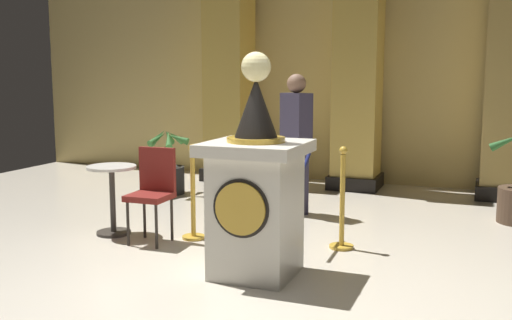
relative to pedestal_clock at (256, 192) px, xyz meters
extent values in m
plane|color=beige|center=(-0.03, -0.34, -0.72)|extent=(11.97, 11.97, 0.00)
cube|color=tan|center=(-0.03, 4.75, 1.07)|extent=(11.97, 0.16, 3.59)
cube|color=silver|center=(0.00, 0.00, -0.20)|extent=(0.65, 0.65, 1.04)
cube|color=silver|center=(0.00, 0.00, 0.37)|extent=(0.82, 0.82, 0.10)
cylinder|color=gold|center=(0.00, -0.34, -0.08)|extent=(0.43, 0.03, 0.43)
cylinder|color=black|center=(0.00, -0.33, -0.08)|extent=(0.48, 0.01, 0.48)
cylinder|color=gold|center=(0.00, 0.00, 0.44)|extent=(0.49, 0.49, 0.04)
cone|color=black|center=(0.00, 0.00, 0.71)|extent=(0.36, 0.36, 0.49)
cylinder|color=gold|center=(0.00, 0.00, 0.95)|extent=(0.03, 0.03, 0.06)
sphere|color=beige|center=(0.00, 0.00, 1.04)|extent=(0.25, 0.25, 0.25)
cylinder|color=gold|center=(0.50, 1.03, -0.71)|extent=(0.24, 0.24, 0.03)
cylinder|color=gold|center=(0.50, 1.03, -0.26)|extent=(0.05, 0.05, 0.93)
sphere|color=gold|center=(0.50, 1.03, 0.25)|extent=(0.08, 0.08, 0.08)
cylinder|color=gold|center=(-1.01, 0.80, -0.71)|extent=(0.24, 0.24, 0.03)
cylinder|color=gold|center=(-1.01, 0.80, -0.26)|extent=(0.05, 0.05, 0.91)
sphere|color=gold|center=(-1.01, 0.80, 0.23)|extent=(0.08, 0.08, 0.08)
cylinder|color=#141947|center=(0.12, 0.97, 0.07)|extent=(0.15, 0.77, 0.22)
cylinder|color=#141947|center=(-0.63, 0.86, 0.07)|extent=(0.15, 0.77, 0.22)
sphere|color=#141947|center=(-0.25, 0.92, -0.02)|extent=(0.04, 0.04, 0.04)
cube|color=black|center=(-2.10, 4.18, -0.62)|extent=(0.74, 0.74, 0.20)
cube|color=gold|center=(-2.10, 4.18, 1.00)|extent=(0.65, 0.65, 3.45)
cube|color=black|center=(2.04, 4.18, -0.62)|extent=(0.74, 0.74, 0.20)
cube|color=tan|center=(2.04, 4.18, 1.00)|extent=(0.64, 0.64, 3.45)
cube|color=black|center=(-0.03, 4.18, -0.62)|extent=(0.74, 0.74, 0.20)
cube|color=gold|center=(-0.03, 4.18, 1.00)|extent=(0.64, 0.64, 3.45)
cylinder|color=black|center=(-2.44, 2.77, -0.53)|extent=(0.48, 0.48, 0.39)
cylinder|color=brown|center=(-2.44, 2.77, -0.19)|extent=(0.08, 0.08, 0.29)
cone|color=#387533|center=(-2.28, 2.78, 0.08)|extent=(0.35, 0.13, 0.19)
cone|color=#387533|center=(-2.39, 2.93, 0.08)|extent=(0.18, 0.33, 0.27)
cone|color=#387533|center=(-2.50, 2.92, 0.08)|extent=(0.19, 0.32, 0.29)
cone|color=#387533|center=(-2.60, 2.80, 0.08)|extent=(0.33, 0.15, 0.29)
cone|color=#387533|center=(-2.51, 2.62, 0.08)|extent=(0.20, 0.34, 0.25)
cone|color=#387533|center=(-2.34, 2.64, 0.08)|extent=(0.26, 0.29, 0.31)
cone|color=#2D662D|center=(2.01, 2.79, 0.22)|extent=(0.40, 0.14, 0.27)
cube|color=#383347|center=(-0.36, 2.26, -0.30)|extent=(0.33, 0.30, 0.84)
cube|color=#383347|center=(-0.36, 2.26, 0.44)|extent=(0.42, 0.38, 0.63)
sphere|color=#997056|center=(-0.36, 2.26, 0.87)|extent=(0.23, 0.23, 0.23)
cylinder|color=#332D28|center=(-1.89, 0.65, -0.71)|extent=(0.36, 0.36, 0.03)
cylinder|color=#332D28|center=(-1.89, 0.65, -0.36)|extent=(0.06, 0.06, 0.73)
cylinder|color=silver|center=(-1.89, 0.65, 0.00)|extent=(0.52, 0.52, 0.03)
cylinder|color=black|center=(-1.50, 0.34, -0.50)|extent=(0.03, 0.03, 0.45)
cylinder|color=black|center=(-1.18, 0.34, -0.50)|extent=(0.03, 0.03, 0.45)
cylinder|color=black|center=(-1.51, 0.66, -0.50)|extent=(0.03, 0.03, 0.45)
cylinder|color=black|center=(-1.19, 0.66, -0.50)|extent=(0.03, 0.03, 0.45)
cube|color=maroon|center=(-1.34, 0.50, -0.24)|extent=(0.41, 0.41, 0.06)
cube|color=maroon|center=(-1.35, 0.67, 0.01)|extent=(0.40, 0.06, 0.45)
camera|label=1|loc=(1.79, -4.56, 0.98)|focal=41.67mm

